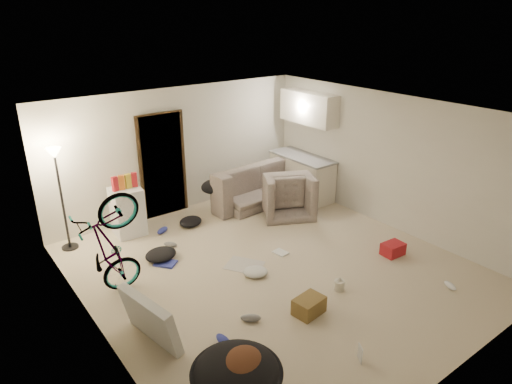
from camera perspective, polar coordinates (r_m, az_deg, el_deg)
floor at (r=7.44m, az=2.11°, el=-9.53°), size 5.50×6.00×0.02m
ceiling at (r=6.49m, az=2.43°, el=9.80°), size 5.50×6.00×0.02m
wall_back at (r=9.26m, az=-9.65°, el=5.18°), size 5.50×0.02×2.50m
wall_front at (r=5.18m, az=24.23°, el=-10.71°), size 5.50×0.02×2.50m
wall_left at (r=5.70m, az=-19.95°, el=-6.92°), size 0.02×6.00×2.50m
wall_right at (r=8.78m, az=16.38°, el=3.66°), size 0.02×6.00×2.50m
doorway at (r=9.12m, az=-11.65°, el=3.26°), size 0.85×0.10×2.04m
door_trim at (r=9.10m, az=-11.57°, el=3.22°), size 0.97×0.04×2.10m
floor_lamp at (r=8.14m, az=-23.49°, el=1.68°), size 0.28×0.28×1.81m
kitchen_counter at (r=10.06m, az=5.72°, el=1.89°), size 0.60×1.50×0.88m
counter_top at (r=9.91m, az=5.82°, el=4.39°), size 0.64×1.54×0.04m
kitchen_uppers at (r=9.74m, az=6.63°, el=10.42°), size 0.38×1.40×0.65m
sofa at (r=9.81m, az=-0.49°, el=0.75°), size 2.27×1.00×0.65m
armchair at (r=9.28m, az=3.60°, el=-0.58°), size 1.28×1.22×0.65m
bicycle at (r=6.86m, az=-17.49°, el=-9.27°), size 1.68×0.78×0.95m
book_asset at (r=5.83m, az=13.05°, el=-20.28°), size 0.26×0.24×0.02m
mini_fridge at (r=8.63m, az=-15.75°, el=-2.35°), size 0.55×0.55×0.89m
snack_box_0 at (r=8.37m, az=-17.21°, el=0.85°), size 0.11×0.09×0.30m
snack_box_1 at (r=8.41m, az=-16.45°, el=1.03°), size 0.12×0.09×0.30m
snack_box_2 at (r=8.45m, az=-15.70°, el=1.21°), size 0.10×0.07×0.30m
snack_box_3 at (r=8.49m, az=-14.95°, el=1.39°), size 0.12×0.10×0.30m
saucer_chair at (r=4.98m, az=-2.43°, el=-22.31°), size 0.95×0.95×0.67m
hoodie at (r=4.85m, az=-1.73°, el=-20.58°), size 0.61×0.58×0.22m
sofa_drape at (r=9.24m, az=-5.23°, el=0.70°), size 0.56×0.46×0.28m
tv_box at (r=5.97m, az=-13.11°, el=-15.23°), size 0.42×1.02×0.66m
drink_case_a at (r=6.43m, az=6.63°, el=-13.94°), size 0.45×0.35×0.24m
drink_case_b at (r=8.09m, az=16.74°, el=-6.83°), size 0.38×0.29×0.21m
juicer at (r=6.98m, az=10.37°, el=-11.30°), size 0.15×0.15×0.22m
newspaper at (r=7.50m, az=-1.46°, el=-9.14°), size 0.69×0.73×0.01m
book_blue at (r=7.67m, az=-11.26°, el=-8.73°), size 0.40×0.41×0.03m
book_white at (r=7.85m, az=3.08°, el=-7.56°), size 0.22×0.26×0.02m
shoe_0 at (r=8.66m, az=-11.62°, el=-4.72°), size 0.30×0.23×0.10m
shoe_1 at (r=8.15m, az=-10.64°, el=-6.47°), size 0.23×0.25×0.09m
shoe_2 at (r=5.96m, az=-4.07°, el=-18.03°), size 0.13×0.29×0.11m
shoe_3 at (r=6.29m, az=-0.66°, el=-15.47°), size 0.29×0.26×0.10m
shoe_4 at (r=7.51m, az=23.10°, el=-10.71°), size 0.17×0.26×0.09m
clothes_lump_a at (r=7.80m, az=-11.82°, el=-7.64°), size 0.58×0.51×0.17m
clothes_lump_b at (r=8.87m, az=-8.17°, el=-3.67°), size 0.61×0.59×0.14m
clothes_lump_c at (r=7.22m, az=-0.09°, el=-9.94°), size 0.51×0.49×0.12m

